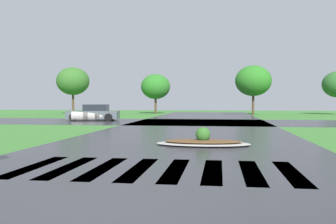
% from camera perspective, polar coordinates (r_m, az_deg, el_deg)
% --- Properties ---
extents(asphalt_roadway, '(10.34, 80.00, 0.01)m').
position_cam_1_polar(asphalt_roadway, '(14.95, 2.05, -4.69)').
color(asphalt_roadway, '#2B2B30').
rests_on(asphalt_roadway, ground).
extents(asphalt_cross_road, '(90.00, 9.31, 0.01)m').
position_cam_1_polar(asphalt_cross_road, '(29.27, 4.92, -1.55)').
color(asphalt_cross_road, '#2B2B30').
rests_on(asphalt_cross_road, ground).
extents(crosswalk_stripes, '(6.75, 3.22, 0.01)m').
position_cam_1_polar(crosswalk_stripes, '(9.21, -1.70, -8.73)').
color(crosswalk_stripes, white).
rests_on(crosswalk_stripes, ground).
extents(median_island, '(3.55, 1.76, 0.68)m').
position_cam_1_polar(median_island, '(14.20, 5.36, -4.52)').
color(median_island, '#9E9B93').
rests_on(median_island, ground).
extents(car_silver_hatch, '(4.42, 2.51, 1.36)m').
position_cam_1_polar(car_silver_hatch, '(31.94, -11.23, -0.18)').
color(car_silver_hatch, '#4C545B').
rests_on(car_silver_hatch, ground).
extents(drainage_pipe_stack, '(3.32, 1.55, 0.82)m').
position_cam_1_polar(drainage_pipe_stack, '(31.38, -11.54, -0.61)').
color(drainage_pipe_stack, '#9E9B93').
rests_on(drainage_pipe_stack, ground).
extents(background_treeline, '(36.21, 6.31, 5.87)m').
position_cam_1_polar(background_treeline, '(46.11, 4.53, 4.43)').
color(background_treeline, '#4C3823').
rests_on(background_treeline, ground).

